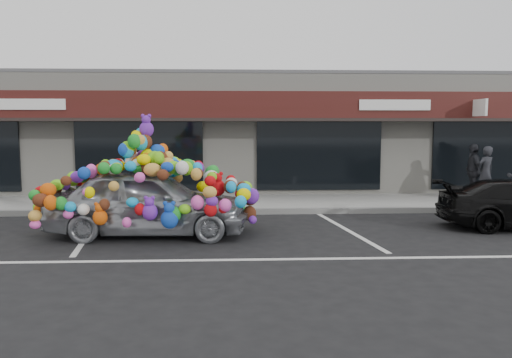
{
  "coord_description": "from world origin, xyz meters",
  "views": [
    {
      "loc": [
        0.13,
        -11.22,
        2.43
      ],
      "look_at": [
        0.69,
        1.4,
        1.1
      ],
      "focal_mm": 35.0,
      "sensor_mm": 36.0,
      "label": 1
    }
  ],
  "objects": [
    {
      "name": "sidewalk",
      "position": [
        0.0,
        4.0,
        0.07
      ],
      "size": [
        26.0,
        3.0,
        0.15
      ],
      "primitive_type": "cube",
      "color": "gray",
      "rests_on": "ground"
    },
    {
      "name": "parking_stripe_left",
      "position": [
        -3.2,
        0.2,
        0.0
      ],
      "size": [
        0.73,
        4.37,
        0.01
      ],
      "primitive_type": "cube",
      "rotation": [
        0.0,
        0.0,
        0.14
      ],
      "color": "silver",
      "rests_on": "ground"
    },
    {
      "name": "ground",
      "position": [
        0.0,
        0.0,
        0.0
      ],
      "size": [
        90.0,
        90.0,
        0.0
      ],
      "primitive_type": "plane",
      "color": "black",
      "rests_on": "ground"
    },
    {
      "name": "shop_building",
      "position": [
        0.0,
        8.44,
        2.16
      ],
      "size": [
        24.0,
        7.2,
        4.31
      ],
      "color": "beige",
      "rests_on": "ground"
    },
    {
      "name": "toy_car",
      "position": [
        -1.78,
        -0.13,
        0.93
      ],
      "size": [
        3.2,
        4.79,
        2.75
      ],
      "rotation": [
        0.0,
        0.0,
        1.53
      ],
      "color": "#93999C",
      "rests_on": "ground"
    },
    {
      "name": "pedestrian_a",
      "position": [
        8.01,
        3.99,
        0.99
      ],
      "size": [
        0.72,
        0.6,
        1.67
      ],
      "primitive_type": "imported",
      "rotation": [
        0.0,
        0.0,
        3.52
      ],
      "color": "black",
      "rests_on": "sidewalk"
    },
    {
      "name": "lane_line",
      "position": [
        2.0,
        -2.3,
        0.0
      ],
      "size": [
        14.0,
        0.12,
        0.01
      ],
      "primitive_type": "cube",
      "color": "silver",
      "rests_on": "ground"
    },
    {
      "name": "pedestrian_c",
      "position": [
        7.74,
        4.25,
        1.02
      ],
      "size": [
        1.05,
        0.52,
        1.74
      ],
      "primitive_type": "imported",
      "rotation": [
        0.0,
        0.0,
        4.62
      ],
      "color": "#242328",
      "rests_on": "sidewalk"
    },
    {
      "name": "kerb",
      "position": [
        0.0,
        2.5,
        0.07
      ],
      "size": [
        26.0,
        0.18,
        0.16
      ],
      "primitive_type": "cube",
      "color": "slate",
      "rests_on": "ground"
    },
    {
      "name": "parking_stripe_mid",
      "position": [
        2.8,
        0.2,
        0.0
      ],
      "size": [
        0.73,
        4.37,
        0.01
      ],
      "primitive_type": "cube",
      "rotation": [
        0.0,
        0.0,
        0.14
      ],
      "color": "silver",
      "rests_on": "ground"
    }
  ]
}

